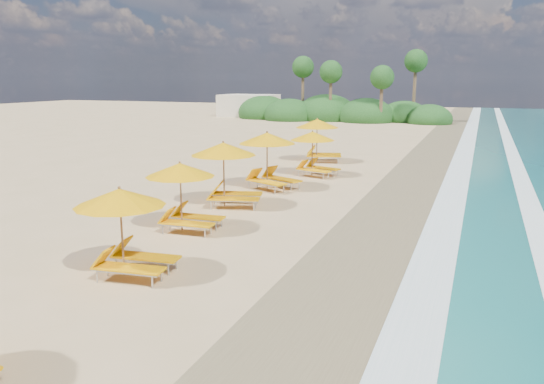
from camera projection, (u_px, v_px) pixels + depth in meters
name	position (u px, v px, depth m)	size (l,w,h in m)	color
ground	(272.00, 226.00, 18.44)	(160.00, 160.00, 0.00)	tan
wet_sand	(389.00, 238.00, 17.01)	(4.00, 160.00, 0.01)	olive
surf_foam	(480.00, 247.00, 16.05)	(4.00, 160.00, 0.01)	white
station_2	(128.00, 226.00, 13.60)	(2.72, 2.56, 2.35)	olive
station_3	(186.00, 192.00, 17.69)	(2.62, 2.45, 2.33)	olive
station_4	(229.00, 170.00, 21.04)	(3.27, 3.18, 2.60)	olive
station_5	(270.00, 157.00, 24.35)	(3.44, 3.41, 2.63)	olive
station_6	(315.00, 151.00, 27.61)	(2.96, 2.89, 2.35)	olive
station_7	(320.00, 137.00, 32.18)	(3.29, 3.19, 2.64)	olive
treeline	(334.00, 112.00, 63.21)	(25.80, 8.80, 9.74)	#163D14
beach_building	(249.00, 105.00, 69.69)	(7.00, 5.00, 2.80)	beige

